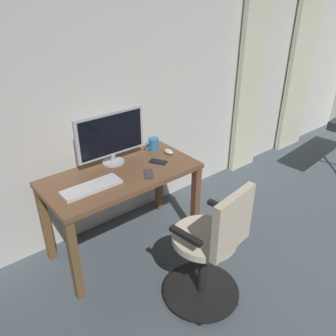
{
  "coord_description": "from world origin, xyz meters",
  "views": [
    {
      "loc": [
        2.62,
        -0.76,
        2.03
      ],
      "look_at": [
        1.46,
        -2.19,
        1.03
      ],
      "focal_mm": 36.23,
      "sensor_mm": 36.0,
      "label": 1
    }
  ],
  "objects_px": {
    "computer_mouse": "(169,152)",
    "cell_phone_face_up": "(158,162)",
    "mug_tea": "(153,144)",
    "desk": "(122,185)",
    "office_chair": "(210,250)",
    "cell_phone_by_monitor": "(149,174)",
    "computer_keyboard": "(92,187)",
    "computer_monitor": "(111,136)"
  },
  "relations": [
    {
      "from": "computer_keyboard",
      "to": "cell_phone_by_monitor",
      "type": "relative_size",
      "value": 3.04
    },
    {
      "from": "cell_phone_face_up",
      "to": "mug_tea",
      "type": "xyz_separation_m",
      "value": [
        -0.12,
        -0.22,
        0.05
      ]
    },
    {
      "from": "desk",
      "to": "office_chair",
      "type": "bearing_deg",
      "value": 99.21
    },
    {
      "from": "cell_phone_face_up",
      "to": "computer_mouse",
      "type": "bearing_deg",
      "value": 173.51
    },
    {
      "from": "office_chair",
      "to": "computer_mouse",
      "type": "distance_m",
      "value": 1.01
    },
    {
      "from": "desk",
      "to": "computer_mouse",
      "type": "xyz_separation_m",
      "value": [
        -0.5,
        -0.03,
        0.13
      ]
    },
    {
      "from": "computer_mouse",
      "to": "mug_tea",
      "type": "bearing_deg",
      "value": -68.59
    },
    {
      "from": "mug_tea",
      "to": "computer_monitor",
      "type": "bearing_deg",
      "value": -1.52
    },
    {
      "from": "mug_tea",
      "to": "cell_phone_by_monitor",
      "type": "bearing_deg",
      "value": 48.51
    },
    {
      "from": "office_chair",
      "to": "computer_mouse",
      "type": "relative_size",
      "value": 9.67
    },
    {
      "from": "computer_monitor",
      "to": "computer_keyboard",
      "type": "distance_m",
      "value": 0.48
    },
    {
      "from": "cell_phone_by_monitor",
      "to": "cell_phone_face_up",
      "type": "relative_size",
      "value": 1.0
    },
    {
      "from": "office_chair",
      "to": "cell_phone_face_up",
      "type": "bearing_deg",
      "value": 68.3
    },
    {
      "from": "computer_monitor",
      "to": "cell_phone_face_up",
      "type": "bearing_deg",
      "value": 141.62
    },
    {
      "from": "computer_keyboard",
      "to": "cell_phone_face_up",
      "type": "bearing_deg",
      "value": -177.71
    },
    {
      "from": "computer_keyboard",
      "to": "computer_mouse",
      "type": "height_order",
      "value": "computer_mouse"
    },
    {
      "from": "desk",
      "to": "mug_tea",
      "type": "bearing_deg",
      "value": -158.73
    },
    {
      "from": "computer_mouse",
      "to": "cell_phone_face_up",
      "type": "xyz_separation_m",
      "value": [
        0.17,
        0.08,
        -0.01
      ]
    },
    {
      "from": "office_chair",
      "to": "cell_phone_face_up",
      "type": "relative_size",
      "value": 6.71
    },
    {
      "from": "computer_keyboard",
      "to": "computer_mouse",
      "type": "distance_m",
      "value": 0.8
    },
    {
      "from": "computer_mouse",
      "to": "cell_phone_face_up",
      "type": "distance_m",
      "value": 0.19
    },
    {
      "from": "office_chair",
      "to": "cell_phone_by_monitor",
      "type": "relative_size",
      "value": 6.71
    },
    {
      "from": "office_chair",
      "to": "cell_phone_by_monitor",
      "type": "distance_m",
      "value": 0.75
    },
    {
      "from": "computer_keyboard",
      "to": "mug_tea",
      "type": "xyz_separation_m",
      "value": [
        -0.74,
        -0.25,
        0.04
      ]
    },
    {
      "from": "computer_mouse",
      "to": "desk",
      "type": "bearing_deg",
      "value": 3.43
    },
    {
      "from": "office_chair",
      "to": "desk",
      "type": "bearing_deg",
      "value": 90.72
    },
    {
      "from": "desk",
      "to": "office_chair",
      "type": "distance_m",
      "value": 0.89
    },
    {
      "from": "computer_mouse",
      "to": "mug_tea",
      "type": "height_order",
      "value": "mug_tea"
    },
    {
      "from": "office_chair",
      "to": "cell_phone_face_up",
      "type": "height_order",
      "value": "office_chair"
    },
    {
      "from": "desk",
      "to": "computer_keyboard",
      "type": "height_order",
      "value": "computer_keyboard"
    },
    {
      "from": "computer_monitor",
      "to": "desk",
      "type": "bearing_deg",
      "value": 77.72
    },
    {
      "from": "computer_monitor",
      "to": "cell_phone_by_monitor",
      "type": "xyz_separation_m",
      "value": [
        -0.11,
        0.35,
        -0.23
      ]
    },
    {
      "from": "desk",
      "to": "computer_mouse",
      "type": "height_order",
      "value": "computer_mouse"
    },
    {
      "from": "computer_monitor",
      "to": "cell_phone_face_up",
      "type": "distance_m",
      "value": 0.44
    },
    {
      "from": "computer_monitor",
      "to": "computer_mouse",
      "type": "height_order",
      "value": "computer_monitor"
    },
    {
      "from": "cell_phone_face_up",
      "to": "cell_phone_by_monitor",
      "type": "bearing_deg",
      "value": 2.54
    },
    {
      "from": "desk",
      "to": "mug_tea",
      "type": "height_order",
      "value": "mug_tea"
    },
    {
      "from": "desk",
      "to": "cell_phone_face_up",
      "type": "distance_m",
      "value": 0.36
    },
    {
      "from": "cell_phone_face_up",
      "to": "mug_tea",
      "type": "bearing_deg",
      "value": -148.06
    },
    {
      "from": "desk",
      "to": "cell_phone_by_monitor",
      "type": "height_order",
      "value": "cell_phone_by_monitor"
    },
    {
      "from": "office_chair",
      "to": "computer_monitor",
      "type": "distance_m",
      "value": 1.17
    },
    {
      "from": "computer_monitor",
      "to": "computer_keyboard",
      "type": "height_order",
      "value": "computer_monitor"
    }
  ]
}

